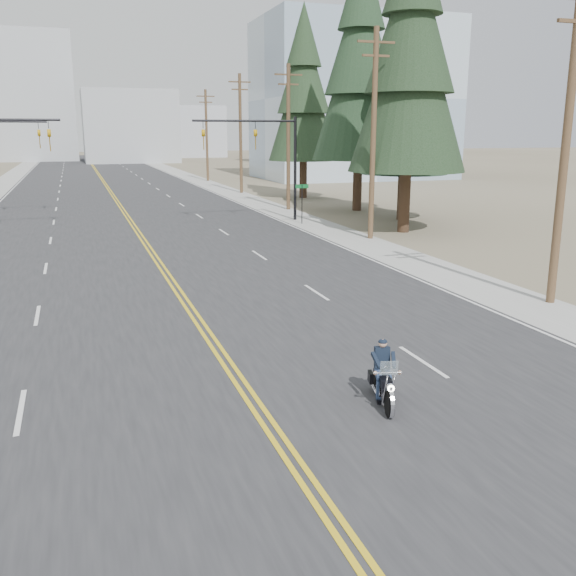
% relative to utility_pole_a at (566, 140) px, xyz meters
% --- Properties ---
extents(ground_plane, '(400.00, 400.00, 0.00)m').
position_rel_utility_pole_a_xyz_m(ground_plane, '(-12.50, -8.00, -5.73)').
color(ground_plane, '#776D56').
rests_on(ground_plane, ground).
extents(road, '(20.00, 200.00, 0.01)m').
position_rel_utility_pole_a_xyz_m(road, '(-12.50, 62.00, -5.73)').
color(road, '#303033').
rests_on(road, ground).
extents(sidewalk_left, '(3.00, 200.00, 0.01)m').
position_rel_utility_pole_a_xyz_m(sidewalk_left, '(-24.00, 62.00, -5.73)').
color(sidewalk_left, '#A5A5A0').
rests_on(sidewalk_left, ground).
extents(sidewalk_right, '(3.00, 200.00, 0.01)m').
position_rel_utility_pole_a_xyz_m(sidewalk_right, '(-1.00, 62.00, -5.73)').
color(sidewalk_right, '#A5A5A0').
rests_on(sidewalk_right, ground).
extents(traffic_mast_right, '(7.10, 0.26, 7.00)m').
position_rel_utility_pole_a_xyz_m(traffic_mast_right, '(-3.52, 24.00, -0.79)').
color(traffic_mast_right, black).
rests_on(traffic_mast_right, ground).
extents(street_sign, '(0.90, 0.06, 2.62)m').
position_rel_utility_pole_a_xyz_m(street_sign, '(-1.70, 22.00, -3.93)').
color(street_sign, black).
rests_on(street_sign, ground).
extents(utility_pole_a, '(2.20, 0.30, 11.00)m').
position_rel_utility_pole_a_xyz_m(utility_pole_a, '(0.00, 0.00, 0.00)').
color(utility_pole_a, brown).
rests_on(utility_pole_a, ground).
extents(utility_pole_b, '(2.20, 0.30, 11.50)m').
position_rel_utility_pole_a_xyz_m(utility_pole_b, '(0.00, 15.00, 0.25)').
color(utility_pole_b, brown).
rests_on(utility_pole_b, ground).
extents(utility_pole_c, '(2.20, 0.30, 11.00)m').
position_rel_utility_pole_a_xyz_m(utility_pole_c, '(0.00, 30.00, 0.00)').
color(utility_pole_c, brown).
rests_on(utility_pole_c, ground).
extents(utility_pole_d, '(2.20, 0.30, 11.50)m').
position_rel_utility_pole_a_xyz_m(utility_pole_d, '(0.00, 45.00, 0.25)').
color(utility_pole_d, brown).
rests_on(utility_pole_d, ground).
extents(utility_pole_e, '(2.20, 0.30, 11.00)m').
position_rel_utility_pole_a_xyz_m(utility_pole_e, '(0.00, 62.00, 0.00)').
color(utility_pole_e, brown).
rests_on(utility_pole_e, ground).
extents(glass_building, '(24.00, 16.00, 20.00)m').
position_rel_utility_pole_a_xyz_m(glass_building, '(19.50, 62.00, 4.27)').
color(glass_building, '#9EB5CC').
rests_on(glass_building, ground).
extents(haze_bldg_b, '(18.00, 14.00, 14.00)m').
position_rel_utility_pole_a_xyz_m(haze_bldg_b, '(-4.50, 117.00, 1.27)').
color(haze_bldg_b, '#ADB2B7').
rests_on(haze_bldg_b, ground).
extents(haze_bldg_c, '(16.00, 12.00, 18.00)m').
position_rel_utility_pole_a_xyz_m(haze_bldg_c, '(27.50, 102.00, 3.27)').
color(haze_bldg_c, '#B7BCC6').
rests_on(haze_bldg_c, ground).
extents(haze_bldg_d, '(20.00, 15.00, 26.00)m').
position_rel_utility_pole_a_xyz_m(haze_bldg_d, '(-24.50, 132.00, 7.27)').
color(haze_bldg_d, '#ADB2B7').
rests_on(haze_bldg_d, ground).
extents(haze_bldg_e, '(14.00, 14.00, 12.00)m').
position_rel_utility_pole_a_xyz_m(haze_bldg_e, '(12.50, 142.00, 0.27)').
color(haze_bldg_e, '#B7BCC6').
rests_on(haze_bldg_e, ground).
extents(motorcyclist, '(1.27, 2.02, 1.47)m').
position_rel_utility_pole_a_xyz_m(motorcyclist, '(-9.73, -6.10, -5.00)').
color(motorcyclist, black).
rests_on(motorcyclist, ground).
extents(conifer_near, '(6.95, 6.95, 18.41)m').
position_rel_utility_pole_a_xyz_m(conifer_near, '(3.05, 16.74, 4.84)').
color(conifer_near, '#382619').
rests_on(conifer_near, ground).
extents(conifer_mid, '(5.94, 5.94, 15.84)m').
position_rel_utility_pole_a_xyz_m(conifer_mid, '(5.68, 21.86, 3.36)').
color(conifer_mid, '#382619').
rests_on(conifer_mid, ground).
extents(conifer_tall, '(7.05, 7.05, 19.59)m').
position_rel_utility_pole_a_xyz_m(conifer_tall, '(4.95, 27.85, 5.52)').
color(conifer_tall, '#382619').
rests_on(conifer_tall, ground).
extents(conifer_far, '(6.41, 6.41, 17.16)m').
position_rel_utility_pole_a_xyz_m(conifer_far, '(4.32, 38.64, 4.11)').
color(conifer_far, '#382619').
rests_on(conifer_far, ground).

